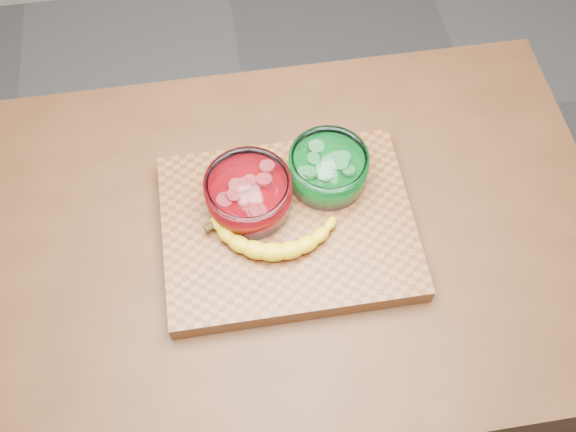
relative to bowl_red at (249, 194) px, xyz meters
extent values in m
plane|color=#57575B|center=(0.06, -0.05, -0.98)|extent=(3.50, 3.50, 0.00)
cube|color=#4E2D17|center=(0.06, -0.05, -0.53)|extent=(1.20, 0.80, 0.90)
cube|color=brown|center=(0.06, -0.05, -0.06)|extent=(0.45, 0.35, 0.04)
cylinder|color=white|center=(0.00, 0.00, 0.00)|extent=(0.15, 0.15, 0.07)
cylinder|color=#BE0611|center=(0.00, 0.00, -0.01)|extent=(0.13, 0.13, 0.04)
cylinder|color=#F14C53|center=(0.00, 0.00, 0.02)|extent=(0.13, 0.13, 0.02)
cylinder|color=white|center=(0.15, 0.03, 0.00)|extent=(0.14, 0.14, 0.07)
cylinder|color=#0A8223|center=(0.15, 0.03, -0.01)|extent=(0.12, 0.12, 0.04)
cylinder|color=#5EC96A|center=(0.15, 0.03, 0.02)|extent=(0.12, 0.12, 0.02)
camera|label=1|loc=(-0.02, -0.60, 0.97)|focal=40.00mm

